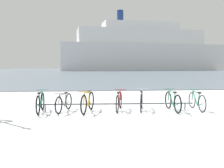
{
  "coord_description": "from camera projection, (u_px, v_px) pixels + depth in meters",
  "views": [
    {
      "loc": [
        -2.0,
        -6.49,
        1.8
      ],
      "look_at": [
        -1.08,
        4.2,
        0.94
      ],
      "focal_mm": 38.24,
      "sensor_mm": 36.0,
      "label": 1
    }
  ],
  "objects": [
    {
      "name": "ground",
      "position": [
        100.0,
        72.0,
        60.3
      ],
      "size": [
        80.0,
        132.0,
        0.08
      ],
      "color": "white"
    },
    {
      "name": "bicycle_5",
      "position": [
        173.0,
        101.0,
        9.3
      ],
      "size": [
        0.46,
        1.74,
        0.83
      ],
      "color": "black",
      "rests_on": "ground"
    },
    {
      "name": "bicycle_1",
      "position": [
        64.0,
        103.0,
        9.21
      ],
      "size": [
        0.58,
        1.61,
        0.76
      ],
      "color": "black",
      "rests_on": "ground"
    },
    {
      "name": "bicycle_4",
      "position": [
        141.0,
        101.0,
        9.48
      ],
      "size": [
        0.55,
        1.66,
        0.84
      ],
      "color": "black",
      "rests_on": "ground"
    },
    {
      "name": "ferry_ship",
      "position": [
        143.0,
        51.0,
        80.75
      ],
      "size": [
        56.72,
        18.79,
        19.64
      ],
      "color": "silver",
      "rests_on": "ground"
    },
    {
      "name": "bicycle_0",
      "position": [
        40.0,
        103.0,
        9.03
      ],
      "size": [
        0.46,
        1.67,
        0.83
      ],
      "color": "black",
      "rests_on": "ground"
    },
    {
      "name": "bicycle_3",
      "position": [
        119.0,
        101.0,
        9.42
      ],
      "size": [
        0.55,
        1.64,
        0.8
      ],
      "color": "black",
      "rests_on": "ground"
    },
    {
      "name": "bicycle_6",
      "position": [
        197.0,
        101.0,
        9.48
      ],
      "size": [
        0.46,
        1.63,
        0.79
      ],
      "color": "black",
      "rests_on": "ground"
    },
    {
      "name": "bicycle_2",
      "position": [
        88.0,
        102.0,
        9.11
      ],
      "size": [
        0.6,
        1.68,
        0.84
      ],
      "color": "black",
      "rests_on": "ground"
    },
    {
      "name": "bike_rack",
      "position": [
        116.0,
        104.0,
        9.3
      ],
      "size": [
        6.09,
        0.23,
        0.31
      ],
      "color": "#4C5156",
      "rests_on": "ground"
    }
  ]
}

